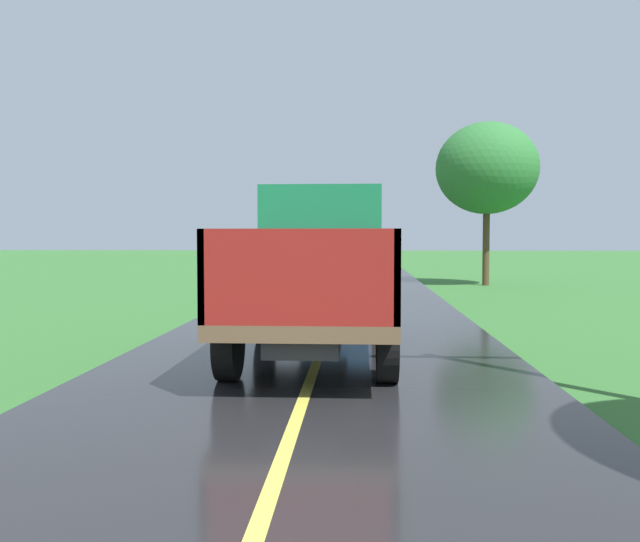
# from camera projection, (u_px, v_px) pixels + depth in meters

# --- Properties ---
(banana_truck_near) EXTENTS (2.38, 5.82, 2.80)m
(banana_truck_near) POSITION_uv_depth(u_px,v_px,m) (318.00, 268.00, 11.47)
(banana_truck_near) COLOR #2D2D30
(banana_truck_near) RESTS_ON road_surface
(banana_truck_far) EXTENTS (2.38, 5.81, 2.80)m
(banana_truck_far) POSITION_uv_depth(u_px,v_px,m) (346.00, 252.00, 23.13)
(banana_truck_far) COLOR #2D2D30
(banana_truck_far) RESTS_ON road_surface
(roadside_tree_mid_right) EXTENTS (4.16, 4.16, 6.67)m
(roadside_tree_mid_right) POSITION_uv_depth(u_px,v_px,m) (487.00, 168.00, 27.86)
(roadside_tree_mid_right) COLOR #4C3823
(roadside_tree_mid_right) RESTS_ON ground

